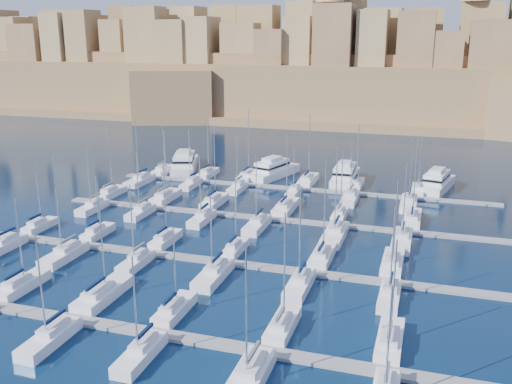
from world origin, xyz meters
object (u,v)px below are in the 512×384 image
(sailboat_2, at_px, (103,294))
(sailboat_4, at_px, (283,325))
(motor_yacht_b, at_px, (273,170))
(motor_yacht_c, at_px, (345,175))
(motor_yacht_a, at_px, (185,163))
(motor_yacht_d, at_px, (437,182))

(sailboat_2, bearing_deg, sailboat_4, -2.23)
(sailboat_2, relative_size, motor_yacht_b, 0.92)
(motor_yacht_b, bearing_deg, motor_yacht_c, 0.16)
(motor_yacht_c, bearing_deg, sailboat_2, -106.41)
(motor_yacht_a, xyz_separation_m, motor_yacht_c, (40.61, -0.79, 0.00))
(sailboat_2, distance_m, motor_yacht_b, 69.39)
(sailboat_4, relative_size, motor_yacht_b, 0.84)
(sailboat_2, bearing_deg, motor_yacht_a, 106.05)
(sailboat_4, distance_m, motor_yacht_a, 83.83)
(motor_yacht_d, bearing_deg, motor_yacht_b, 179.26)
(motor_yacht_b, bearing_deg, motor_yacht_a, 177.96)
(sailboat_2, relative_size, motor_yacht_c, 0.95)
(sailboat_4, relative_size, motor_yacht_a, 0.76)
(sailboat_2, height_order, motor_yacht_b, sailboat_2)
(sailboat_4, bearing_deg, motor_yacht_c, 93.10)
(sailboat_2, height_order, motor_yacht_d, sailboat_2)
(motor_yacht_b, relative_size, motor_yacht_d, 1.07)
(motor_yacht_d, bearing_deg, motor_yacht_c, 178.50)
(motor_yacht_d, bearing_deg, sailboat_4, -103.27)
(sailboat_4, distance_m, motor_yacht_d, 71.69)
(sailboat_4, xyz_separation_m, motor_yacht_d, (16.46, 69.77, 0.98))
(motor_yacht_a, xyz_separation_m, motor_yacht_b, (23.42, -0.83, 0.00))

